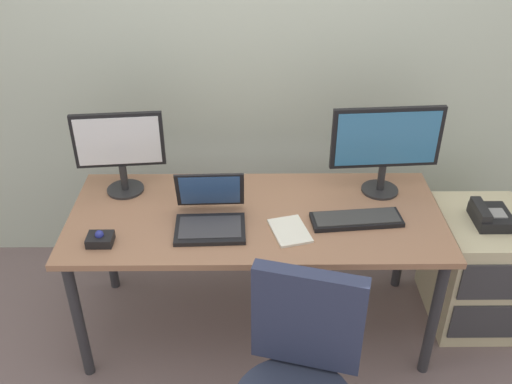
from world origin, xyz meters
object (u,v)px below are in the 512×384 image
at_px(monitor_main, 386,143).
at_px(keyboard, 356,219).
at_px(desk_phone, 490,216).
at_px(laptop, 210,214).
at_px(coffee_mug, 202,189).
at_px(trackball_mouse, 100,239).
at_px(paper_notepad, 290,231).
at_px(file_cabinet, 476,268).
at_px(monitor_side, 119,147).

distance_m(monitor_main, keyboard, 0.39).
distance_m(desk_phone, laptop, 1.35).
distance_m(desk_phone, monitor_main, 0.63).
relative_size(laptop, coffee_mug, 2.88).
bearing_deg(coffee_mug, trackball_mouse, -139.71).
xyz_separation_m(laptop, paper_notepad, (0.35, -0.06, -0.05)).
distance_m(coffee_mug, paper_notepad, 0.49).
height_order(file_cabinet, monitor_side, monitor_side).
height_order(desk_phone, monitor_main, monitor_main).
xyz_separation_m(monitor_side, paper_notepad, (0.79, -0.35, -0.24)).
relative_size(file_cabinet, monitor_main, 1.15).
bearing_deg(keyboard, file_cabinet, 12.65).
distance_m(file_cabinet, trackball_mouse, 1.88).
distance_m(trackball_mouse, coffee_mug, 0.54).
relative_size(trackball_mouse, paper_notepad, 0.53).
xyz_separation_m(keyboard, trackball_mouse, (-1.12, -0.15, 0.01)).
relative_size(file_cabinet, laptop, 1.88).
bearing_deg(monitor_main, trackball_mouse, -162.21).
xyz_separation_m(laptop, trackball_mouse, (-0.46, -0.14, -0.03)).
bearing_deg(desk_phone, keyboard, -168.54).
bearing_deg(paper_notepad, monitor_main, 35.99).
bearing_deg(file_cabinet, trackball_mouse, -170.46).
height_order(file_cabinet, trackball_mouse, trackball_mouse).
height_order(keyboard, coffee_mug, coffee_mug).
height_order(desk_phone, trackball_mouse, trackball_mouse).
xyz_separation_m(file_cabinet, laptop, (-1.34, -0.16, 0.46)).
relative_size(monitor_main, monitor_side, 1.24).
distance_m(file_cabinet, desk_phone, 0.34).
relative_size(file_cabinet, trackball_mouse, 5.49).
height_order(keyboard, trackball_mouse, trackball_mouse).
bearing_deg(monitor_main, monitor_side, 179.33).
height_order(monitor_main, trackball_mouse, monitor_main).
bearing_deg(file_cabinet, paper_notepad, -166.97).
bearing_deg(monitor_main, laptop, -161.58).
bearing_deg(laptop, monitor_main, 18.42).
height_order(coffee_mug, paper_notepad, coffee_mug).
bearing_deg(trackball_mouse, monitor_side, 86.26).
height_order(keyboard, laptop, laptop).
bearing_deg(monitor_main, desk_phone, -13.49).
xyz_separation_m(file_cabinet, coffee_mug, (-1.39, 0.05, 0.46)).
bearing_deg(keyboard, monitor_main, 58.94).
distance_m(keyboard, coffee_mug, 0.74).
height_order(laptop, paper_notepad, laptop).
relative_size(monitor_main, trackball_mouse, 4.75).
relative_size(monitor_side, coffee_mug, 3.80).
relative_size(laptop, paper_notepad, 1.54).
bearing_deg(coffee_mug, paper_notepad, -34.04).
xyz_separation_m(monitor_main, coffee_mug, (-0.87, -0.06, -0.21)).
bearing_deg(trackball_mouse, keyboard, 7.62).
height_order(monitor_side, coffee_mug, monitor_side).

